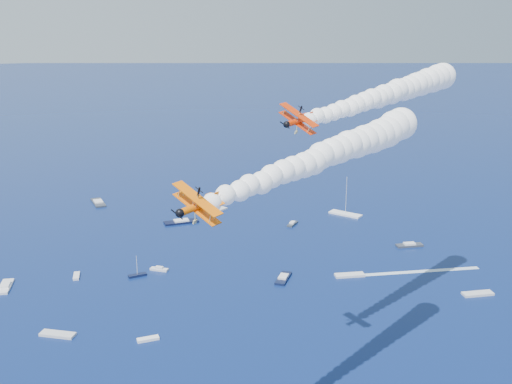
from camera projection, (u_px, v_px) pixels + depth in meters
name	position (u px, v px, depth m)	size (l,w,h in m)	color
biplane_lead	(299.00, 121.00, 118.60)	(7.94, 8.90, 5.36)	red
biplane_trail	(199.00, 206.00, 88.26)	(7.93, 8.89, 5.36)	#F36605
smoke_trail_lead	(384.00, 95.00, 137.96)	(54.72, 26.07, 10.93)	white
smoke_trail_trail	(322.00, 157.00, 108.18)	(54.13, 27.47, 10.93)	white
spectator_boats	(157.00, 259.00, 205.85)	(203.89, 173.69, 0.70)	silver
boat_wakes	(16.00, 328.00, 161.93)	(236.91, 148.00, 0.04)	white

